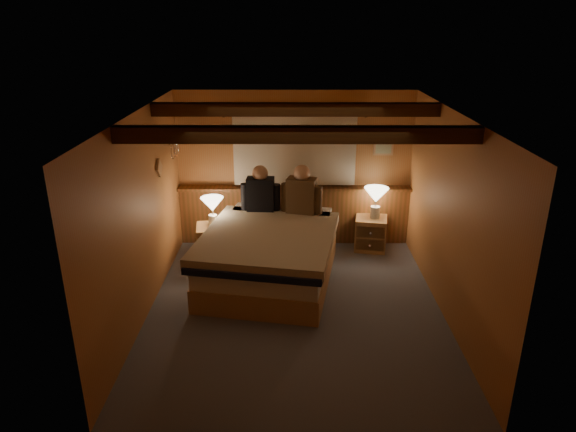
{
  "coord_description": "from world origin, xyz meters",
  "views": [
    {
      "loc": [
        -0.06,
        -5.57,
        3.36
      ],
      "look_at": [
        -0.09,
        0.4,
        1.07
      ],
      "focal_mm": 32.0,
      "sensor_mm": 36.0,
      "label": 1
    }
  ],
  "objects_px": {
    "duffel_bag": "(227,249)",
    "person_left": "(260,192)",
    "bed": "(270,255)",
    "person_right": "(302,193)",
    "lamp_left": "(212,206)",
    "nightstand_left": "(215,243)",
    "lamp_right": "(376,197)",
    "nightstand_right": "(371,234)"
  },
  "relations": [
    {
      "from": "nightstand_right",
      "to": "person_left",
      "type": "xyz_separation_m",
      "value": [
        -1.68,
        -0.24,
        0.76
      ]
    },
    {
      "from": "duffel_bag",
      "to": "nightstand_left",
      "type": "bearing_deg",
      "value": -141.66
    },
    {
      "from": "nightstand_right",
      "to": "lamp_left",
      "type": "height_order",
      "value": "lamp_left"
    },
    {
      "from": "person_left",
      "to": "nightstand_right",
      "type": "bearing_deg",
      "value": 11.12
    },
    {
      "from": "bed",
      "to": "duffel_bag",
      "type": "distance_m",
      "value": 1.0
    },
    {
      "from": "bed",
      "to": "nightstand_left",
      "type": "height_order",
      "value": "bed"
    },
    {
      "from": "lamp_right",
      "to": "duffel_bag",
      "type": "xyz_separation_m",
      "value": [
        -2.24,
        -0.35,
        -0.71
      ]
    },
    {
      "from": "lamp_left",
      "to": "lamp_right",
      "type": "xyz_separation_m",
      "value": [
        2.42,
        0.42,
        -0.0
      ]
    },
    {
      "from": "person_right",
      "to": "bed",
      "type": "bearing_deg",
      "value": -106.4
    },
    {
      "from": "lamp_right",
      "to": "person_left",
      "type": "relative_size",
      "value": 0.68
    },
    {
      "from": "nightstand_right",
      "to": "person_left",
      "type": "relative_size",
      "value": 0.76
    },
    {
      "from": "nightstand_right",
      "to": "lamp_right",
      "type": "relative_size",
      "value": 1.12
    },
    {
      "from": "nightstand_left",
      "to": "lamp_left",
      "type": "xyz_separation_m",
      "value": [
        -0.01,
        0.02,
        0.58
      ]
    },
    {
      "from": "bed",
      "to": "nightstand_right",
      "type": "distance_m",
      "value": 1.85
    },
    {
      "from": "nightstand_left",
      "to": "nightstand_right",
      "type": "height_order",
      "value": "nightstand_left"
    },
    {
      "from": "lamp_left",
      "to": "bed",
      "type": "bearing_deg",
      "value": -36.9
    },
    {
      "from": "bed",
      "to": "lamp_left",
      "type": "distance_m",
      "value": 1.16
    },
    {
      "from": "nightstand_left",
      "to": "lamp_left",
      "type": "distance_m",
      "value": 0.58
    },
    {
      "from": "person_left",
      "to": "lamp_left",
      "type": "bearing_deg",
      "value": -163.57
    },
    {
      "from": "nightstand_left",
      "to": "person_right",
      "type": "relative_size",
      "value": 0.76
    },
    {
      "from": "person_left",
      "to": "lamp_right",
      "type": "bearing_deg",
      "value": 11.23
    },
    {
      "from": "nightstand_left",
      "to": "person_left",
      "type": "distance_m",
      "value": 1.02
    },
    {
      "from": "nightstand_left",
      "to": "person_right",
      "type": "xyz_separation_m",
      "value": [
        1.27,
        0.09,
        0.75
      ]
    },
    {
      "from": "duffel_bag",
      "to": "person_left",
      "type": "bearing_deg",
      "value": 23.59
    },
    {
      "from": "person_left",
      "to": "person_right",
      "type": "distance_m",
      "value": 0.6
    },
    {
      "from": "nightstand_right",
      "to": "person_right",
      "type": "bearing_deg",
      "value": -152.79
    },
    {
      "from": "bed",
      "to": "person_right",
      "type": "xyz_separation_m",
      "value": [
        0.43,
        0.71,
        0.65
      ]
    },
    {
      "from": "bed",
      "to": "person_left",
      "type": "height_order",
      "value": "person_left"
    },
    {
      "from": "nightstand_left",
      "to": "nightstand_right",
      "type": "bearing_deg",
      "value": 2.12
    },
    {
      "from": "bed",
      "to": "nightstand_right",
      "type": "xyz_separation_m",
      "value": [
        1.52,
        1.05,
        -0.13
      ]
    },
    {
      "from": "lamp_right",
      "to": "person_right",
      "type": "bearing_deg",
      "value": -162.87
    },
    {
      "from": "nightstand_left",
      "to": "lamp_right",
      "type": "relative_size",
      "value": 1.17
    },
    {
      "from": "nightstand_right",
      "to": "duffel_bag",
      "type": "xyz_separation_m",
      "value": [
        -2.19,
        -0.34,
        -0.11
      ]
    },
    {
      "from": "lamp_right",
      "to": "duffel_bag",
      "type": "height_order",
      "value": "lamp_right"
    },
    {
      "from": "bed",
      "to": "duffel_bag",
      "type": "bearing_deg",
      "value": 143.74
    },
    {
      "from": "lamp_right",
      "to": "bed",
      "type": "bearing_deg",
      "value": -146.03
    },
    {
      "from": "person_left",
      "to": "person_right",
      "type": "xyz_separation_m",
      "value": [
        0.6,
        -0.1,
        0.01
      ]
    },
    {
      "from": "bed",
      "to": "lamp_right",
      "type": "bearing_deg",
      "value": 43.97
    },
    {
      "from": "person_left",
      "to": "person_right",
      "type": "relative_size",
      "value": 0.95
    },
    {
      "from": "bed",
      "to": "lamp_left",
      "type": "relative_size",
      "value": 5.62
    },
    {
      "from": "nightstand_left",
      "to": "duffel_bag",
      "type": "xyz_separation_m",
      "value": [
        0.17,
        0.08,
        -0.13
      ]
    },
    {
      "from": "bed",
      "to": "nightstand_left",
      "type": "bearing_deg",
      "value": 153.61
    }
  ]
}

